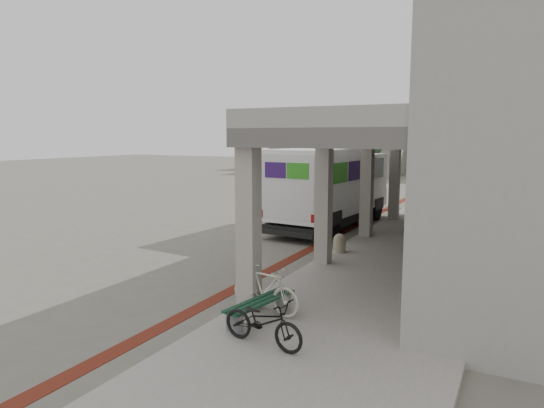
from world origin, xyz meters
The scene contains 14 objects.
ground centered at (0.00, 0.00, 0.00)m, with size 120.00×120.00×0.00m, color #635E55.
bike_lane_stripe centered at (1.00, 2.00, 0.01)m, with size 0.35×40.00×0.01m, color #601F13.
sidewalk centered at (4.00, 0.00, 0.06)m, with size 4.40×28.00×0.12m, color gray.
transit_building centered at (6.83, 4.50, 3.40)m, with size 7.60×17.00×7.00m.
distant_backdrop centered at (-2.84, 35.89, 2.70)m, with size 28.00×10.00×6.50m.
tree_left centered at (-5.00, 28.00, 3.18)m, with size 3.20×3.20×4.80m.
tree_mid centered at (2.00, 30.00, 3.18)m, with size 3.20×3.20×4.80m.
fedex_truck centered at (0.16, 6.12, 1.64)m, with size 2.80×7.36×3.07m.
bench centered at (2.62, -3.98, 0.41)m, with size 0.66×1.75×0.40m.
bollard_near centered at (2.10, -3.43, 0.45)m, with size 0.44×0.44×0.66m.
bollard_far centered at (2.10, 1.84, 0.40)m, with size 0.37×0.37×0.55m.
utility_cabinet centered at (5.00, 1.26, 0.67)m, with size 0.50×0.66×1.10m, color gray.
bicycle_black centered at (3.18, -4.90, 0.52)m, with size 0.54×1.54×0.81m, color black.
bicycle_cream centered at (2.50, -3.57, 0.60)m, with size 0.45×1.58×0.95m, color beige.
Camera 1 is at (6.79, -11.55, 3.53)m, focal length 32.00 mm.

